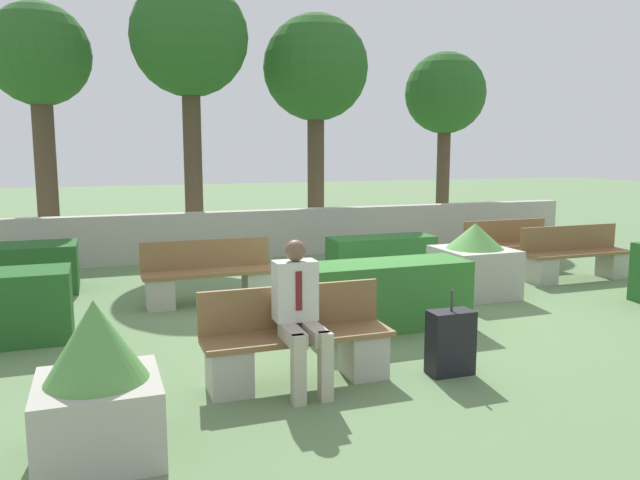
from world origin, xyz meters
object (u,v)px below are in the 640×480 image
bench_left_side (209,280)px  bench_right_side (576,259)px  suitcase (450,342)px  tree_rightmost (445,96)px  tree_leftmost (39,62)px  planter_corner_left (98,386)px  bench_front (298,347)px  tree_center_right (316,71)px  bench_back (511,251)px  planter_corner_right (474,263)px  person_seated_man (300,309)px  tree_center_left (189,42)px

bench_left_side → bench_right_side: 5.91m
suitcase → tree_rightmost: 10.44m
bench_right_side → tree_leftmost: (-8.22, 5.54, 3.43)m
bench_left_side → planter_corner_left: size_ratio=1.61×
bench_front → tree_center_right: bearing=69.5°
tree_leftmost → planter_corner_left: bearing=-84.6°
tree_center_right → bench_left_side: bearing=-123.6°
bench_back → tree_center_right: 5.95m
planter_corner_right → bench_left_side: bearing=167.3°
person_seated_man → tree_center_right: bearing=69.7°
tree_center_right → tree_rightmost: 3.43m
bench_left_side → suitcase: 3.87m
bench_front → suitcase: size_ratio=2.14×
tree_leftmost → bench_right_side: bearing=-34.0°
bench_front → tree_center_left: bearing=88.2°
bench_left_side → tree_center_right: 6.91m
bench_back → bench_right_side: bearing=-60.9°
bench_left_side → bench_back: 5.45m
planter_corner_left → tree_center_left: 9.68m
planter_corner_right → tree_rightmost: size_ratio=0.24×
bench_left_side → suitcase: size_ratio=2.20×
bench_left_side → tree_center_right: bearing=59.6°
suitcase → planter_corner_right: bearing=52.9°
person_seated_man → planter_corner_left: size_ratio=1.19×
bench_right_side → bench_front: bearing=-147.7°
bench_front → bench_right_side: 6.28m
planter_corner_right → bench_back: bearing=40.1°
bench_front → tree_leftmost: size_ratio=0.35×
planter_corner_right → person_seated_man: bearing=-144.0°
planter_corner_left → tree_leftmost: bearing=95.4°
suitcase → tree_leftmost: 10.09m
bench_right_side → tree_center_right: 6.92m
tree_center_left → bench_back: bearing=-39.5°
bench_right_side → tree_rightmost: (0.81, 5.57, 3.04)m
planter_corner_left → bench_back: bearing=34.2°
bench_left_side → tree_leftmost: tree_leftmost is taller
planter_corner_right → tree_rightmost: 7.29m
bench_front → person_seated_man: size_ratio=1.31×
bench_back → planter_corner_right: (-1.73, -1.45, 0.16)m
bench_front → person_seated_man: 0.42m
bench_left_side → tree_center_left: size_ratio=0.33×
bench_back → tree_center_left: (-4.91, 4.04, 3.91)m
tree_leftmost → tree_center_right: tree_center_right is taller
bench_right_side → tree_leftmost: bearing=152.2°
bench_back → person_seated_man: person_seated_man is taller
bench_back → planter_corner_left: bearing=-141.4°
bench_left_side → person_seated_man: size_ratio=1.35×
bench_right_side → planter_corner_left: planter_corner_left is taller
tree_leftmost → tree_rightmost: (9.03, 0.03, -0.39)m
person_seated_man → tree_center_left: 8.74m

